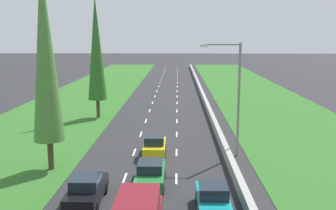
% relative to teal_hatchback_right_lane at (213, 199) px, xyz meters
% --- Properties ---
extents(ground_plane, '(300.00, 300.00, 0.00)m').
position_rel_teal_hatchback_right_lane_xyz_m(ground_plane, '(-3.74, 38.18, -0.84)').
color(ground_plane, '#28282B').
rests_on(ground_plane, ground).
extents(grass_verge_left, '(14.00, 140.00, 0.04)m').
position_rel_teal_hatchback_right_lane_xyz_m(grass_verge_left, '(-16.39, 38.18, -0.82)').
color(grass_verge_left, '#2D6623').
rests_on(grass_verge_left, ground).
extents(grass_verge_right, '(14.00, 140.00, 0.04)m').
position_rel_teal_hatchback_right_lane_xyz_m(grass_verge_right, '(10.61, 38.18, -0.82)').
color(grass_verge_right, '#2D6623').
rests_on(grass_verge_right, ground).
extents(median_barrier, '(0.44, 120.00, 0.85)m').
position_rel_teal_hatchback_right_lane_xyz_m(median_barrier, '(1.96, 38.18, -0.41)').
color(median_barrier, '#9E9B93').
rests_on(median_barrier, ground).
extents(lane_markings, '(3.64, 116.00, 0.01)m').
position_rel_teal_hatchback_right_lane_xyz_m(lane_markings, '(-3.74, 38.18, -0.83)').
color(lane_markings, white).
rests_on(lane_markings, ground).
extents(teal_hatchback_right_lane, '(1.74, 3.90, 1.72)m').
position_rel_teal_hatchback_right_lane_xyz_m(teal_hatchback_right_lane, '(0.00, 0.00, 0.00)').
color(teal_hatchback_right_lane, teal).
rests_on(teal_hatchback_right_lane, ground).
extents(green_sedan_centre_lane, '(1.82, 4.50, 1.64)m').
position_rel_teal_hatchback_right_lane_xyz_m(green_sedan_centre_lane, '(-3.64, 3.91, -0.02)').
color(green_sedan_centre_lane, '#237A33').
rests_on(green_sedan_centre_lane, ground).
extents(yellow_hatchback_centre_lane, '(1.74, 3.90, 1.72)m').
position_rel_teal_hatchback_right_lane_xyz_m(yellow_hatchback_centre_lane, '(-3.74, 10.15, 0.00)').
color(yellow_hatchback_centre_lane, yellow).
rests_on(yellow_hatchback_centre_lane, ground).
extents(black_sedan_left_lane, '(1.82, 4.50, 1.64)m').
position_rel_teal_hatchback_right_lane_xyz_m(black_sedan_left_lane, '(-7.13, 1.17, -0.02)').
color(black_sedan_left_lane, black).
rests_on(black_sedan_left_lane, ground).
extents(poplar_tree_second, '(2.17, 2.17, 14.75)m').
position_rel_teal_hatchback_right_lane_xyz_m(poplar_tree_second, '(-11.01, 6.81, 7.59)').
color(poplar_tree_second, '#4C3823').
rests_on(poplar_tree_second, ground).
extents(poplar_tree_third, '(2.15, 2.15, 14.02)m').
position_rel_teal_hatchback_right_lane_xyz_m(poplar_tree_third, '(-11.20, 24.78, 7.23)').
color(poplar_tree_third, '#4C3823').
rests_on(poplar_tree_third, ground).
extents(street_light_mast, '(3.20, 0.28, 9.00)m').
position_rel_teal_hatchback_right_lane_xyz_m(street_light_mast, '(2.53, 10.42, 4.40)').
color(street_light_mast, gray).
rests_on(street_light_mast, ground).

